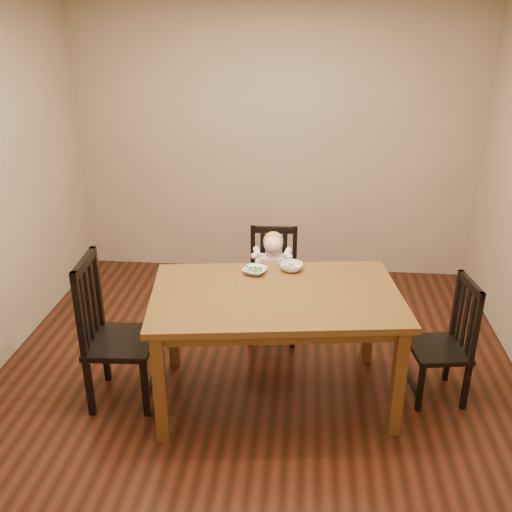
# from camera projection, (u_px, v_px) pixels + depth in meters

# --- Properties ---
(room) EXTENTS (4.01, 4.01, 2.71)m
(room) POSITION_uv_depth(u_px,v_px,m) (257.00, 207.00, 3.83)
(room) COLOR #421A0D
(room) RESTS_ON ground
(dining_table) EXTENTS (1.78, 1.21, 0.83)m
(dining_table) POSITION_uv_depth(u_px,v_px,m) (276.00, 306.00, 3.84)
(dining_table) COLOR #542E13
(dining_table) RESTS_ON room
(chair_child) EXTENTS (0.41, 0.40, 0.94)m
(chair_child) POSITION_uv_depth(u_px,v_px,m) (273.00, 286.00, 4.76)
(chair_child) COLOR black
(chair_child) RESTS_ON room
(chair_left) EXTENTS (0.47, 0.49, 1.08)m
(chair_left) POSITION_uv_depth(u_px,v_px,m) (113.00, 334.00, 3.92)
(chair_left) COLOR black
(chair_left) RESTS_ON room
(chair_right) EXTENTS (0.43, 0.45, 0.91)m
(chair_right) POSITION_uv_depth(u_px,v_px,m) (445.00, 343.00, 3.98)
(chair_right) COLOR black
(chair_right) RESTS_ON room
(toddler) EXTENTS (0.29, 0.36, 0.49)m
(toddler) POSITION_uv_depth(u_px,v_px,m) (273.00, 275.00, 4.66)
(toddler) COLOR beige
(toddler) RESTS_ON chair_child
(bowl_peas) EXTENTS (0.20, 0.20, 0.04)m
(bowl_peas) POSITION_uv_depth(u_px,v_px,m) (255.00, 271.00, 4.08)
(bowl_peas) COLOR silver
(bowl_peas) RESTS_ON dining_table
(bowl_veg) EXTENTS (0.19, 0.19, 0.05)m
(bowl_veg) POSITION_uv_depth(u_px,v_px,m) (291.00, 267.00, 4.13)
(bowl_veg) COLOR silver
(bowl_veg) RESTS_ON dining_table
(fork) EXTENTS (0.11, 0.08, 0.05)m
(fork) POSITION_uv_depth(u_px,v_px,m) (249.00, 269.00, 4.05)
(fork) COLOR silver
(fork) RESTS_ON bowl_peas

